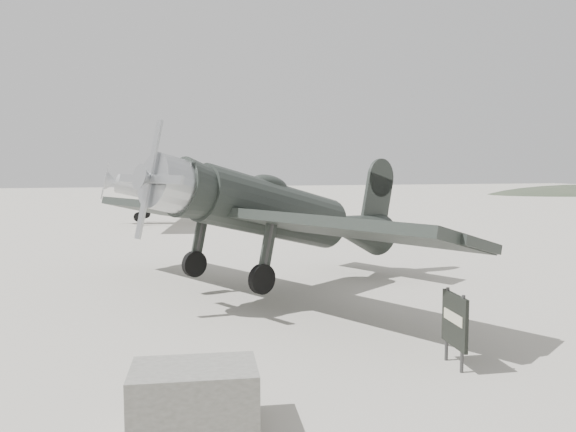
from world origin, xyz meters
The scene contains 5 objects.
ground centered at (0.00, 0.00, 0.00)m, with size 160.00×160.00×0.00m, color #A7A394.
lowwing_monoplane centered at (-1.26, -3.92, 2.14)m, with size 9.74×11.99×4.04m.
highwing_monoplane centered at (-3.22, 15.70, 2.01)m, with size 8.13×11.38×3.21m.
equipment_block centered at (-4.44, -11.44, 0.41)m, with size 1.63×1.02×0.82m, color #605E59.
sign_board centered at (0.06, -10.35, 0.78)m, with size 0.17×0.90×1.30m.
Camera 1 is at (-5.14, -18.57, 3.39)m, focal length 35.00 mm.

